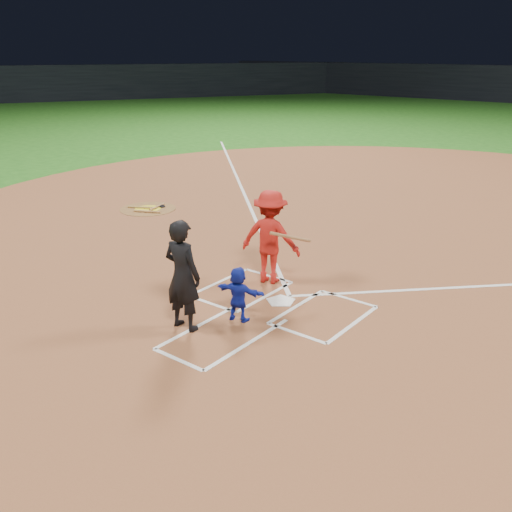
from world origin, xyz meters
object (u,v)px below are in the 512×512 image
Objects in this scene: home_plate at (281,301)px; on_deck_circle at (148,209)px; batter_at_plate at (270,237)px; umpire at (183,275)px; catcher at (238,294)px.

home_plate reaches higher than on_deck_circle.
batter_at_plate is at bearing -41.91° from home_plate.
umpire reaches higher than home_plate.
home_plate is 0.59× the size of catcher.
home_plate is 0.31× the size of batter_at_plate.
batter_at_plate is (-0.64, 1.82, 0.47)m from catcher.
on_deck_circle is at bearing 159.99° from batter_at_plate.
umpire is (6.45, -4.95, 0.98)m from on_deck_circle.
on_deck_circle is 8.15m from catcher.
batter_at_plate is at bearing -91.22° from umpire.
home_plate is 0.30× the size of umpire.
on_deck_circle is at bearing -22.91° from home_plate.
home_plate is at bearing -112.95° from umpire.
umpire is 2.63m from batter_at_plate.
umpire is at bearing -88.18° from batter_at_plate.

